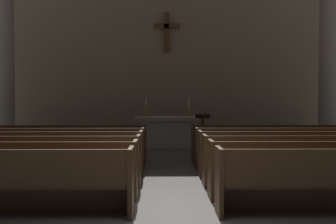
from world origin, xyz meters
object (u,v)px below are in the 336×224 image
object	(u,v)px
column_left_second	(2,45)
lectern	(203,134)
pew_left_row_2	(17,170)
pew_right_row_4	(291,153)
altar	(167,131)
column_right_second	(331,45)
pew_right_row_6	(268,143)
pew_left_row_5	(61,148)
pew_left_row_4	(49,154)
pew_right_row_3	(307,160)
pew_left_row_6	(70,144)
candlestick_right	(189,111)
pew_right_row_5	(278,148)
candlestick_left	(146,111)
pew_left_row_3	(35,161)
pew_right_row_2	(328,169)

from	to	relation	value
column_left_second	lectern	bearing A→B (deg)	-8.63
pew_left_row_2	pew_right_row_4	distance (m)	5.33
altar	column_right_second	bearing A→B (deg)	-2.65
pew_right_row_6	pew_left_row_5	bearing A→B (deg)	-169.13
pew_left_row_4	pew_right_row_3	distance (m)	5.07
pew_left_row_6	pew_right_row_6	xyz separation A→B (m)	(4.98, 0.00, 0.00)
pew_left_row_2	candlestick_right	world-z (taller)	candlestick_right
lectern	pew_right_row_5	bearing A→B (deg)	-63.76
column_left_second	candlestick_right	world-z (taller)	column_left_second
pew_left_row_6	altar	xyz separation A→B (m)	(2.49, 3.19, 0.06)
pew_left_row_4	candlestick_left	xyz separation A→B (m)	(1.79, 5.10, 0.72)
pew_left_row_3	pew_left_row_6	bearing A→B (deg)	90.00
pew_left_row_3	candlestick_right	size ratio (longest dim) A/B	6.37
pew_left_row_3	altar	xyz separation A→B (m)	(2.49, 6.06, 0.06)
pew_right_row_2	candlestick_left	size ratio (longest dim) A/B	6.37
pew_left_row_2	lectern	xyz separation A→B (m)	(3.53, 5.81, 0.07)
pew_left_row_5	pew_left_row_3	bearing A→B (deg)	-90.00
pew_left_row_4	pew_right_row_3	size ratio (longest dim) A/B	1.00
pew_right_row_2	altar	size ratio (longest dim) A/B	1.74
pew_left_row_4	pew_right_row_5	xyz separation A→B (m)	(4.98, 0.96, 0.00)
pew_left_row_4	pew_right_row_4	xyz separation A→B (m)	(4.98, 0.00, 0.00)
pew_left_row_6	column_left_second	world-z (taller)	column_left_second
candlestick_right	lectern	xyz separation A→B (m)	(0.34, -1.20, -0.65)
pew_right_row_5	lectern	distance (m)	3.28
candlestick_right	pew_right_row_4	bearing A→B (deg)	-70.66
column_left_second	lectern	distance (m)	6.95
pew_left_row_2	pew_right_row_3	bearing A→B (deg)	10.87
pew_left_row_6	candlestick_right	bearing A→B (deg)	44.97
pew_left_row_6	column_right_second	size ratio (longest dim) A/B	0.56
pew_left_row_5	pew_right_row_2	world-z (taller)	same
pew_right_row_2	pew_right_row_3	distance (m)	0.96
pew_left_row_3	pew_right_row_2	size ratio (longest dim) A/B	1.00
pew_left_row_3	pew_right_row_2	distance (m)	5.07
pew_right_row_3	column_right_second	bearing A→B (deg)	64.50
pew_left_row_4	pew_right_row_6	size ratio (longest dim) A/B	1.00
column_right_second	candlestick_right	bearing A→B (deg)	176.94
pew_right_row_3	pew_right_row_6	xyz separation A→B (m)	(0.00, 2.87, 0.00)
pew_left_row_5	pew_right_row_3	world-z (taller)	same
lectern	candlestick_right	bearing A→B (deg)	105.78
pew_left_row_5	pew_left_row_6	xyz separation A→B (m)	(0.00, 0.96, 0.00)
pew_left_row_3	lectern	xyz separation A→B (m)	(3.53, 4.86, 0.07)
pew_left_row_2	lectern	size ratio (longest dim) A/B	3.31
pew_left_row_2	altar	distance (m)	7.44
pew_right_row_3	column_right_second	xyz separation A→B (m)	(2.77, 5.81, 2.83)
pew_left_row_3	pew_left_row_5	xyz separation A→B (m)	(0.00, 1.91, 0.00)
pew_left_row_5	pew_right_row_2	bearing A→B (deg)	-29.95
pew_left_row_3	candlestick_left	xyz separation A→B (m)	(1.79, 6.06, 0.72)
pew_right_row_5	column_left_second	xyz separation A→B (m)	(-7.75, 3.90, 2.83)
pew_right_row_6	column_left_second	bearing A→B (deg)	159.21
pew_left_row_3	pew_right_row_4	world-z (taller)	same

